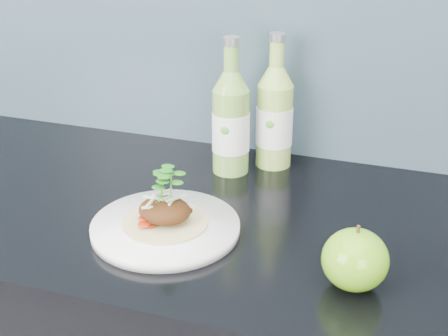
{
  "coord_description": "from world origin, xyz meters",
  "views": [
    {
      "loc": [
        0.3,
        0.8,
        1.42
      ],
      "look_at": [
        0.0,
        1.66,
        1.0
      ],
      "focal_mm": 50.0,
      "sensor_mm": 36.0,
      "label": 1
    }
  ],
  "objects": [
    {
      "name": "dinner_plate",
      "position": [
        -0.08,
        1.6,
        0.91
      ],
      "size": [
        0.31,
        0.31,
        0.02
      ],
      "color": "white",
      "rests_on": "kitchen_counter"
    },
    {
      "name": "pork_taco",
      "position": [
        -0.08,
        1.6,
        0.94
      ],
      "size": [
        0.14,
        0.14,
        0.09
      ],
      "color": "tan",
      "rests_on": "dinner_plate"
    },
    {
      "name": "green_apple",
      "position": [
        0.23,
        1.55,
        0.94
      ],
      "size": [
        0.11,
        0.11,
        0.1
      ],
      "rotation": [
        0.0,
        0.0,
        0.18
      ],
      "color": "#4E9710",
      "rests_on": "kitchen_counter"
    },
    {
      "name": "cider_bottle_left",
      "position": [
        -0.05,
        1.86,
        1.0
      ],
      "size": [
        0.08,
        0.08,
        0.26
      ],
      "rotation": [
        0.0,
        0.0,
        0.13
      ],
      "color": "#76A545",
      "rests_on": "kitchen_counter"
    },
    {
      "name": "cider_bottle_right",
      "position": [
        0.02,
        1.92,
        1.0
      ],
      "size": [
        0.08,
        0.08,
        0.26
      ],
      "rotation": [
        0.0,
        0.0,
        -0.06
      ],
      "color": "#9BC452",
      "rests_on": "kitchen_counter"
    }
  ]
}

